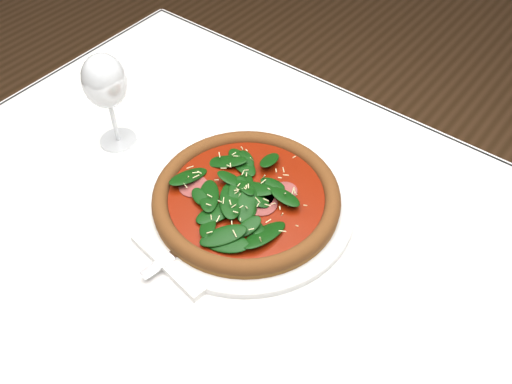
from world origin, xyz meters
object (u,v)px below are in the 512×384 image
Objects in this scene: pizza at (246,195)px; wine_glass at (105,83)px; napkin at (180,254)px; plate at (247,203)px.

pizza is 1.86× the size of wine_glass.
wine_glass is 1.19× the size of napkin.
wine_glass reaches higher than pizza.
napkin is (-0.02, -0.14, -0.00)m from plate.
napkin is (-0.02, -0.14, -0.02)m from pizza.
wine_glass reaches higher than napkin.
pizza is 0.30m from wine_glass.
plate is at bearing 3.85° from wine_glass.
pizza is 2.21× the size of napkin.
pizza is (-0.00, 0.00, 0.02)m from plate.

